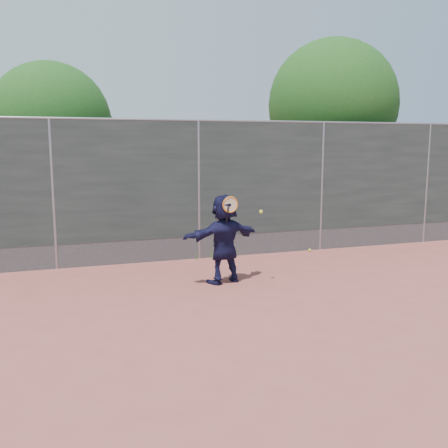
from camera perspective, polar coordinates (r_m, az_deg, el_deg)
name	(u,v)px	position (r m, az deg, el deg)	size (l,w,h in m)	color
ground	(259,307)	(7.90, 4.05, -9.39)	(80.00, 80.00, 0.00)	#9E4C42
player	(224,239)	(9.02, 0.00, -1.70)	(1.50, 0.48, 1.62)	#141336
ball_ground	(310,250)	(11.91, 9.77, -2.97)	(0.07, 0.07, 0.07)	#CBDF31
fence	(199,187)	(10.84, -2.89, 4.24)	(20.00, 0.06, 3.03)	#38423D
swing_action	(233,206)	(8.76, 1.06, 2.03)	(0.73, 0.21, 0.51)	orange
tree_right	(337,109)	(14.78, 12.82, 12.75)	(3.78, 3.60, 5.39)	#382314
tree_left	(57,126)	(13.48, -18.50, 10.53)	(3.15, 3.00, 4.53)	#382314
weed_clump	(214,252)	(11.03, -1.19, -3.28)	(0.68, 0.07, 0.30)	#387226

